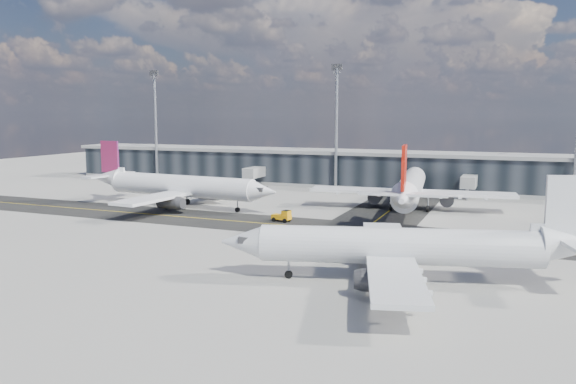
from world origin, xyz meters
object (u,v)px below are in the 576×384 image
Objects in this scene: airliner_af at (179,186)px; baggage_tug at (283,216)px; service_van at (396,202)px; airliner_near at (404,247)px; airliner_redtail at (410,188)px.

airliner_af reaches higher than baggage_tug.
baggage_tug reaches higher than service_van.
airliner_near is at bearing 52.18° from baggage_tug.
airliner_af is 43.14m from airliner_redtail.
airliner_af is 12.41× the size of baggage_tug.
airliner_near is at bearing 60.46° from airliner_af.
airliner_near is 11.47× the size of baggage_tug.
service_van is at bearing -3.39° from airliner_near.
baggage_tug is at bearing 27.81° from airliner_near.
airliner_redtail is at bearing 110.44° from airliner_af.
airliner_near is (48.72, -32.13, -0.25)m from airliner_af.
airliner_af is at bearing -163.85° from service_van.
airliner_redtail is 25.50m from baggage_tug.
airliner_redtail is 8.10× the size of service_van.
airliner_af is 0.94× the size of airliner_redtail.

